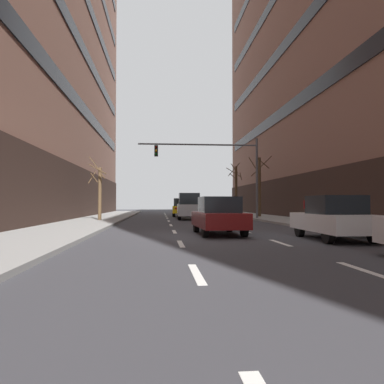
# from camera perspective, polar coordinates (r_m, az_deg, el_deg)

# --- Properties ---
(ground_plane) EXTENTS (120.00, 120.00, 0.00)m
(ground_plane) POSITION_cam_1_polar(r_m,az_deg,el_deg) (15.09, 3.80, -6.62)
(ground_plane) COLOR #38383D
(sidewalk_left) EXTENTS (3.78, 80.00, 0.14)m
(sidewalk_left) POSITION_cam_1_polar(r_m,az_deg,el_deg) (15.55, -21.76, -6.10)
(sidewalk_left) COLOR gray
(sidewalk_left) RESTS_ON ground
(sidewalk_right) EXTENTS (3.78, 80.00, 0.14)m
(sidewalk_right) POSITION_cam_1_polar(r_m,az_deg,el_deg) (17.44, 26.40, -5.55)
(sidewalk_right) COLOR gray
(sidewalk_right) RESTS_ON ground
(lane_stripe_l1_s2) EXTENTS (0.16, 2.00, 0.01)m
(lane_stripe_l1_s2) POSITION_cam_1_polar(r_m,az_deg,el_deg) (7.01, 0.68, -12.33)
(lane_stripe_l1_s2) COLOR silver
(lane_stripe_l1_s2) RESTS_ON ground
(lane_stripe_l1_s3) EXTENTS (0.16, 2.00, 0.01)m
(lane_stripe_l1_s3) POSITION_cam_1_polar(r_m,az_deg,el_deg) (11.94, -1.73, -7.91)
(lane_stripe_l1_s3) COLOR silver
(lane_stripe_l1_s3) RESTS_ON ground
(lane_stripe_l1_s4) EXTENTS (0.16, 2.00, 0.01)m
(lane_stripe_l1_s4) POSITION_cam_1_polar(r_m,az_deg,el_deg) (16.92, -2.72, -6.07)
(lane_stripe_l1_s4) COLOR silver
(lane_stripe_l1_s4) RESTS_ON ground
(lane_stripe_l1_s5) EXTENTS (0.16, 2.00, 0.01)m
(lane_stripe_l1_s5) POSITION_cam_1_polar(r_m,az_deg,el_deg) (21.90, -3.25, -5.07)
(lane_stripe_l1_s5) COLOR silver
(lane_stripe_l1_s5) RESTS_ON ground
(lane_stripe_l1_s6) EXTENTS (0.16, 2.00, 0.01)m
(lane_stripe_l1_s6) POSITION_cam_1_polar(r_m,az_deg,el_deg) (26.89, -3.58, -4.44)
(lane_stripe_l1_s6) COLOR silver
(lane_stripe_l1_s6) RESTS_ON ground
(lane_stripe_l1_s7) EXTENTS (0.16, 2.00, 0.01)m
(lane_stripe_l1_s7) POSITION_cam_1_polar(r_m,az_deg,el_deg) (31.89, -3.81, -4.01)
(lane_stripe_l1_s7) COLOR silver
(lane_stripe_l1_s7) RESTS_ON ground
(lane_stripe_l1_s8) EXTENTS (0.16, 2.00, 0.01)m
(lane_stripe_l1_s8) POSITION_cam_1_polar(r_m,az_deg,el_deg) (36.88, -3.98, -3.70)
(lane_stripe_l1_s8) COLOR silver
(lane_stripe_l1_s8) RESTS_ON ground
(lane_stripe_l1_s9) EXTENTS (0.16, 2.00, 0.01)m
(lane_stripe_l1_s9) POSITION_cam_1_polar(r_m,az_deg,el_deg) (41.88, -4.11, -3.46)
(lane_stripe_l1_s9) COLOR silver
(lane_stripe_l1_s9) RESTS_ON ground
(lane_stripe_l1_s10) EXTENTS (0.16, 2.00, 0.01)m
(lane_stripe_l1_s10) POSITION_cam_1_polar(r_m,az_deg,el_deg) (46.88, -4.21, -3.27)
(lane_stripe_l1_s10) COLOR silver
(lane_stripe_l1_s10) RESTS_ON ground
(lane_stripe_l2_s2) EXTENTS (0.16, 2.00, 0.01)m
(lane_stripe_l2_s2) POSITION_cam_1_polar(r_m,az_deg,el_deg) (8.00, 24.90, -10.84)
(lane_stripe_l2_s2) COLOR silver
(lane_stripe_l2_s2) RESTS_ON ground
(lane_stripe_l2_s3) EXTENTS (0.16, 2.00, 0.01)m
(lane_stripe_l2_s3) POSITION_cam_1_polar(r_m,az_deg,el_deg) (12.55, 13.34, -7.56)
(lane_stripe_l2_s3) COLOR silver
(lane_stripe_l2_s3) RESTS_ON ground
(lane_stripe_l2_s4) EXTENTS (0.16, 2.00, 0.01)m
(lane_stripe_l2_s4) POSITION_cam_1_polar(r_m,az_deg,el_deg) (17.35, 8.10, -5.95)
(lane_stripe_l2_s4) COLOR silver
(lane_stripe_l2_s4) RESTS_ON ground
(lane_stripe_l2_s5) EXTENTS (0.16, 2.00, 0.01)m
(lane_stripe_l2_s5) POSITION_cam_1_polar(r_m,az_deg,el_deg) (22.24, 5.16, -5.02)
(lane_stripe_l2_s5) COLOR silver
(lane_stripe_l2_s5) RESTS_ON ground
(lane_stripe_l2_s6) EXTENTS (0.16, 2.00, 0.01)m
(lane_stripe_l2_s6) POSITION_cam_1_polar(r_m,az_deg,el_deg) (27.17, 3.28, -4.42)
(lane_stripe_l2_s6) COLOR silver
(lane_stripe_l2_s6) RESTS_ON ground
(lane_stripe_l2_s7) EXTENTS (0.16, 2.00, 0.01)m
(lane_stripe_l2_s7) POSITION_cam_1_polar(r_m,az_deg,el_deg) (32.12, 1.99, -4.00)
(lane_stripe_l2_s7) COLOR silver
(lane_stripe_l2_s7) RESTS_ON ground
(lane_stripe_l2_s8) EXTENTS (0.16, 2.00, 0.01)m
(lane_stripe_l2_s8) POSITION_cam_1_polar(r_m,az_deg,el_deg) (37.08, 1.04, -3.69)
(lane_stripe_l2_s8) COLOR silver
(lane_stripe_l2_s8) RESTS_ON ground
(lane_stripe_l2_s9) EXTENTS (0.16, 2.00, 0.01)m
(lane_stripe_l2_s9) POSITION_cam_1_polar(r_m,az_deg,el_deg) (42.06, 0.32, -3.45)
(lane_stripe_l2_s9) COLOR silver
(lane_stripe_l2_s9) RESTS_ON ground
(lane_stripe_l2_s10) EXTENTS (0.16, 2.00, 0.01)m
(lane_stripe_l2_s10) POSITION_cam_1_polar(r_m,az_deg,el_deg) (47.03, -0.25, -3.27)
(lane_stripe_l2_s10) COLOR silver
(lane_stripe_l2_s10) RESTS_ON ground
(car_driving_0) EXTENTS (1.88, 4.20, 1.55)m
(car_driving_0) POSITION_cam_1_polar(r_m,az_deg,el_deg) (15.40, 4.08, -3.67)
(car_driving_0) COLOR black
(car_driving_0) RESTS_ON ground
(car_driving_1) EXTENTS (1.89, 4.30, 2.06)m
(car_driving_1) POSITION_cam_1_polar(r_m,az_deg,el_deg) (29.33, -0.49, -2.22)
(car_driving_1) COLOR black
(car_driving_1) RESTS_ON ground
(taxi_driving_2) EXTENTS (2.07, 4.68, 1.93)m
(taxi_driving_2) POSITION_cam_1_polar(r_m,az_deg,el_deg) (35.86, -1.46, -2.39)
(taxi_driving_2) COLOR black
(taxi_driving_2) RESTS_ON ground
(car_parked_1) EXTENTS (1.82, 4.18, 1.56)m
(car_parked_1) POSITION_cam_1_polar(r_m,az_deg,el_deg) (14.02, 20.87, -3.75)
(car_parked_1) COLOR black
(car_parked_1) RESTS_ON ground
(traffic_signal_0) EXTENTS (9.27, 0.35, 6.19)m
(traffic_signal_0) POSITION_cam_1_polar(r_m,az_deg,el_deg) (28.89, 4.35, 4.53)
(traffic_signal_0) COLOR #4C4C51
(traffic_signal_0) RESTS_ON sidewalk_right
(street_tree_0) EXTENTS (1.96, 1.95, 5.23)m
(street_tree_0) POSITION_cam_1_polar(r_m,az_deg,el_deg) (32.87, 10.28, 1.04)
(street_tree_0) COLOR #4C3823
(street_tree_0) RESTS_ON sidewalk_right
(street_tree_1) EXTENTS (1.28, 1.43, 4.30)m
(street_tree_1) POSITION_cam_1_polar(r_m,az_deg,el_deg) (26.34, -13.99, 0.14)
(street_tree_1) COLOR #4C3823
(street_tree_1) RESTS_ON sidewalk_left
(street_tree_2) EXTENTS (1.93, 2.01, 5.81)m
(street_tree_2) POSITION_cam_1_polar(r_m,az_deg,el_deg) (42.45, 6.75, 0.57)
(street_tree_2) COLOR #4C3823
(street_tree_2) RESTS_ON sidewalk_right
(pedestrian_0) EXTENTS (0.49, 0.33, 1.50)m
(pedestrian_0) POSITION_cam_1_polar(r_m,az_deg,el_deg) (23.04, 17.34, -2.35)
(pedestrian_0) COLOR black
(pedestrian_0) RESTS_ON sidewalk_right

